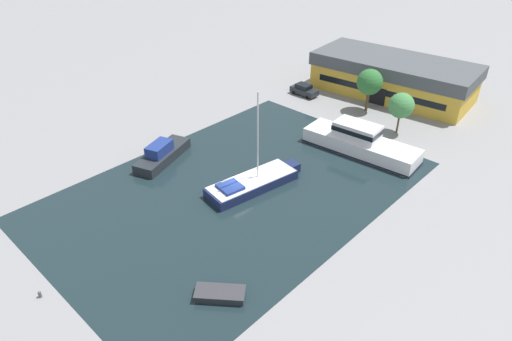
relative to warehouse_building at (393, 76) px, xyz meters
The scene contains 11 objects.
ground_plane 34.53m from the warehouse_building, 87.72° to the right, with size 440.00×440.00×0.00m, color gray.
water_canal 34.53m from the warehouse_building, 87.72° to the right, with size 26.53×39.39×0.01m, color #19282D.
warehouse_building is the anchor object (origin of this frame).
quay_tree_near_building 13.23m from the warehouse_building, 57.28° to the right, with size 3.21×3.21×5.43m.
quay_tree_by_water 8.09m from the warehouse_building, 85.71° to the right, with size 3.55×3.55×6.07m.
parked_car 13.47m from the warehouse_building, 134.65° to the right, with size 4.29×1.88×1.69m.
sailboat_moored 33.05m from the warehouse_building, 85.94° to the right, with size 4.89×11.48×10.61m.
motor_cruiser 19.75m from the warehouse_building, 71.44° to the right, with size 14.26×5.28×3.51m.
small_dinghy 47.04m from the warehouse_building, 76.46° to the right, with size 4.09×3.75×0.67m.
cabin_boat 37.29m from the warehouse_building, 104.21° to the right, with size 5.17×8.53×2.38m.
mooring_bollard 55.31m from the warehouse_building, 89.13° to the right, with size 0.26×0.26×0.58m.
Camera 1 is at (28.67, -27.35, 27.12)m, focal length 32.00 mm.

